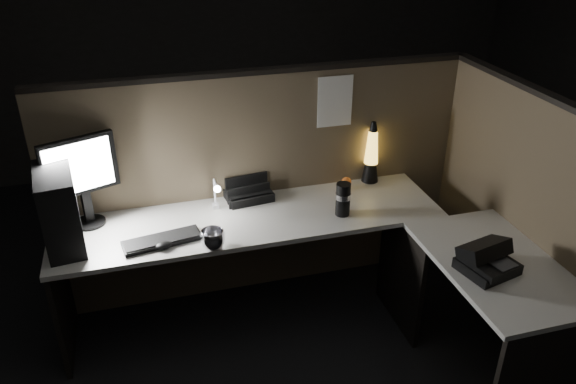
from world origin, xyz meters
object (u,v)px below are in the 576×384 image
object	(u,v)px
keyboard	(162,240)
desk_phone	(486,259)
lava_lamp	(371,157)
pc_tower	(59,209)
monitor	(81,173)

from	to	relation	value
keyboard	desk_phone	size ratio (longest dim) A/B	1.39
lava_lamp	pc_tower	bearing A→B (deg)	-172.01
monitor	lava_lamp	distance (m)	1.80
keyboard	lava_lamp	world-z (taller)	lava_lamp
pc_tower	desk_phone	xyz separation A→B (m)	(2.08, -0.83, -0.16)
monitor	keyboard	xyz separation A→B (m)	(0.39, -0.33, -0.31)
pc_tower	desk_phone	distance (m)	2.24
monitor	keyboard	bearing A→B (deg)	-61.60
desk_phone	lava_lamp	bearing A→B (deg)	85.37
keyboard	lava_lamp	xyz separation A→B (m)	(1.40, 0.39, 0.16)
keyboard	lava_lamp	distance (m)	1.47
pc_tower	keyboard	bearing A→B (deg)	-21.16
monitor	desk_phone	bearing A→B (deg)	-49.44
lava_lamp	desk_phone	bearing A→B (deg)	-81.23
keyboard	lava_lamp	bearing A→B (deg)	6.20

